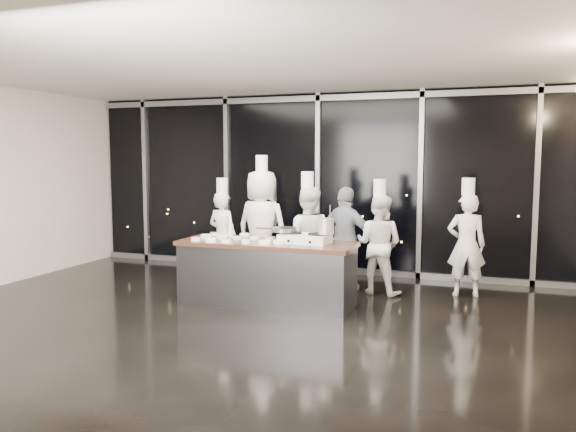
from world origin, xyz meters
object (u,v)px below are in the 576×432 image
at_px(chef_far_left, 223,235).
at_px(guest, 346,239).
at_px(frying_pan, 283,230).
at_px(chef_right, 379,243).
at_px(chef_left, 262,227).
at_px(chef_center, 307,239).
at_px(stove, 305,238).
at_px(demo_counter, 267,273).
at_px(stock_pot, 326,226).
at_px(chef_side, 466,243).

bearing_deg(chef_far_left, guest, -164.52).
bearing_deg(frying_pan, chef_right, 48.09).
relative_size(chef_left, chef_center, 1.13).
bearing_deg(guest, stove, 94.75).
bearing_deg(chef_right, chef_far_left, 12.87).
distance_m(demo_counter, stock_pot, 1.10).
distance_m(frying_pan, chef_right, 1.62).
relative_size(chef_center, chef_right, 1.06).
relative_size(chef_far_left, chef_side, 0.98).
bearing_deg(stock_pot, chef_right, 66.78).
distance_m(stove, chef_left, 1.53).
relative_size(demo_counter, chef_side, 1.39).
bearing_deg(chef_center, chef_left, -22.40).
relative_size(stock_pot, chef_side, 0.12).
xyz_separation_m(stove, stock_pot, (0.31, -0.03, 0.18)).
height_order(chef_center, chef_right, chef_center).
xyz_separation_m(demo_counter, guest, (0.83, 1.22, 0.35)).
xyz_separation_m(chef_center, chef_right, (1.05, 0.26, -0.05)).
xyz_separation_m(demo_counter, chef_right, (1.35, 1.19, 0.32)).
bearing_deg(demo_counter, stove, 4.69).
bearing_deg(stock_pot, chef_far_left, 151.28).
distance_m(stove, frying_pan, 0.33).
height_order(demo_counter, stock_pot, stock_pot).
bearing_deg(guest, frying_pan, 80.93).
relative_size(stove, chef_side, 0.39).
relative_size(chef_far_left, chef_left, 0.82).
relative_size(chef_far_left, chef_right, 0.99).
xyz_separation_m(guest, chef_right, (0.52, -0.04, -0.04)).
relative_size(frying_pan, chef_right, 0.34).
bearing_deg(frying_pan, guest, 65.44).
height_order(stove, frying_pan, frying_pan).
bearing_deg(stove, stock_pot, -1.81).
bearing_deg(guest, chef_side, -153.41).
distance_m(frying_pan, chef_far_left, 1.86).
height_order(chef_far_left, chef_side, chef_side).
xyz_separation_m(demo_counter, frying_pan, (0.22, 0.06, 0.62)).
height_order(chef_far_left, chef_center, chef_center).
bearing_deg(demo_counter, chef_side, 29.42).
distance_m(demo_counter, chef_far_left, 1.74).
bearing_deg(chef_side, chef_center, 2.26).
bearing_deg(demo_counter, stock_pot, 1.19).
height_order(stove, stock_pot, stock_pot).
bearing_deg(chef_far_left, chef_right, -165.60).
xyz_separation_m(frying_pan, stock_pot, (0.62, -0.05, 0.08)).
xyz_separation_m(stock_pot, chef_center, (-0.55, 0.91, -0.32)).
relative_size(frying_pan, stock_pot, 2.84).
relative_size(stove, chef_right, 0.39).
height_order(stock_pot, chef_far_left, chef_far_left).
relative_size(demo_counter, frying_pan, 4.11).
relative_size(chef_right, chef_side, 0.99).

